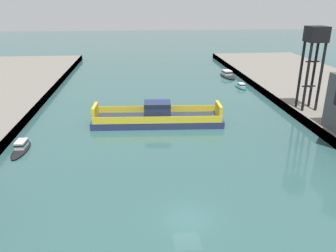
{
  "coord_description": "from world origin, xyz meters",
  "views": [
    {
      "loc": [
        -4.23,
        -25.5,
        19.16
      ],
      "look_at": [
        0.0,
        19.2,
        2.0
      ],
      "focal_mm": 35.63,
      "sensor_mm": 36.0,
      "label": 1
    }
  ],
  "objects_px": {
    "moored_boat_near_right": "(227,75)",
    "crane_tower": "(315,47)",
    "chain_ferry": "(157,117)",
    "moored_boat_near_left": "(21,147)",
    "moored_boat_mid_left": "(241,86)"
  },
  "relations": [
    {
      "from": "moored_boat_near_right",
      "to": "crane_tower",
      "type": "relative_size",
      "value": 0.6
    },
    {
      "from": "moored_boat_near_left",
      "to": "crane_tower",
      "type": "height_order",
      "value": "crane_tower"
    },
    {
      "from": "moored_boat_near_right",
      "to": "moored_boat_mid_left",
      "type": "xyz_separation_m",
      "value": [
        0.18,
        -11.46,
        -0.21
      ]
    },
    {
      "from": "moored_boat_near_left",
      "to": "moored_boat_near_right",
      "type": "height_order",
      "value": "moored_boat_near_right"
    },
    {
      "from": "moored_boat_near_left",
      "to": "moored_boat_near_right",
      "type": "relative_size",
      "value": 0.74
    },
    {
      "from": "moored_boat_near_right",
      "to": "crane_tower",
      "type": "height_order",
      "value": "crane_tower"
    },
    {
      "from": "moored_boat_mid_left",
      "to": "moored_boat_near_right",
      "type": "bearing_deg",
      "value": 90.91
    },
    {
      "from": "chain_ferry",
      "to": "crane_tower",
      "type": "distance_m",
      "value": 28.07
    },
    {
      "from": "chain_ferry",
      "to": "moored_boat_near_left",
      "type": "distance_m",
      "value": 20.83
    },
    {
      "from": "moored_boat_near_right",
      "to": "moored_boat_mid_left",
      "type": "distance_m",
      "value": 11.46
    },
    {
      "from": "chain_ferry",
      "to": "moored_boat_mid_left",
      "type": "xyz_separation_m",
      "value": [
        20.68,
        21.87,
        -0.7
      ]
    },
    {
      "from": "chain_ferry",
      "to": "moored_boat_near_left",
      "type": "bearing_deg",
      "value": -155.64
    },
    {
      "from": "chain_ferry",
      "to": "moored_boat_mid_left",
      "type": "distance_m",
      "value": 30.11
    },
    {
      "from": "chain_ferry",
      "to": "moored_boat_near_right",
      "type": "bearing_deg",
      "value": 58.4
    },
    {
      "from": "chain_ferry",
      "to": "moored_boat_near_left",
      "type": "xyz_separation_m",
      "value": [
        -18.97,
        -8.59,
        -0.61
      ]
    }
  ]
}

